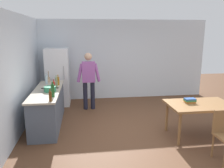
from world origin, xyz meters
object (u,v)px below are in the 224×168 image
(book_stack, at_px, (190,100))
(bottle_sauce_red, at_px, (54,85))
(refrigerator, at_px, (58,77))
(bottle_wine_green, at_px, (53,90))
(dining_table, at_px, (200,107))
(bottle_beer_brown, at_px, (50,96))
(utensil_jar, at_px, (48,79))
(bottle_vinegar_tall, at_px, (56,82))
(bottle_water_clear, at_px, (46,80))
(cooking_pot, at_px, (50,89))
(bottle_oil_amber, at_px, (58,81))
(person, at_px, (89,77))

(book_stack, bearing_deg, bottle_sauce_red, 160.45)
(refrigerator, height_order, bottle_wine_green, refrigerator)
(dining_table, relative_size, bottle_sauce_red, 5.83)
(bottle_sauce_red, height_order, bottle_beer_brown, bottle_beer_brown)
(utensil_jar, xyz_separation_m, bottle_wine_green, (0.32, -1.56, 0.07))
(bottle_wine_green, bearing_deg, bottle_vinegar_tall, 90.76)
(bottle_water_clear, bearing_deg, dining_table, -26.48)
(cooking_pot, bearing_deg, bottle_oil_amber, 78.67)
(refrigerator, height_order, bottle_water_clear, refrigerator)
(person, height_order, utensil_jar, person)
(bottle_sauce_red, xyz_separation_m, bottle_oil_amber, (0.07, 0.40, 0.02))
(refrigerator, xyz_separation_m, dining_table, (3.30, -2.70, -0.23))
(refrigerator, relative_size, bottle_beer_brown, 6.92)
(dining_table, distance_m, bottle_vinegar_tall, 3.46)
(cooking_pot, xyz_separation_m, utensil_jar, (-0.19, 1.06, 0.02))
(dining_table, xyz_separation_m, book_stack, (-0.19, 0.10, 0.13))
(cooking_pot, xyz_separation_m, bottle_oil_amber, (0.13, 0.65, 0.06))
(dining_table, height_order, bottle_wine_green, bottle_wine_green)
(bottle_beer_brown, xyz_separation_m, book_stack, (2.99, -0.01, -0.20))
(utensil_jar, bearing_deg, bottle_sauce_red, -72.77)
(refrigerator, distance_m, utensil_jar, 0.73)
(person, height_order, bottle_beer_brown, person)
(refrigerator, distance_m, bottle_sauce_red, 1.52)
(bottle_sauce_red, xyz_separation_m, bottle_vinegar_tall, (0.05, 0.12, 0.04))
(utensil_jar, distance_m, bottle_water_clear, 0.26)
(dining_table, bearing_deg, bottle_water_clear, 153.52)
(bottle_wine_green, height_order, bottle_oil_amber, bottle_wine_green)
(bottle_vinegar_tall, bearing_deg, bottle_beer_brown, -89.94)
(bottle_water_clear, height_order, book_stack, bottle_water_clear)
(bottle_wine_green, xyz_separation_m, book_stack, (2.98, -0.34, -0.24))
(person, xyz_separation_m, cooking_pot, (-0.95, -1.21, -0.02))
(refrigerator, relative_size, dining_table, 1.29)
(person, relative_size, utensil_jar, 5.31)
(refrigerator, xyz_separation_m, bottle_water_clear, (-0.20, -0.96, 0.13))
(refrigerator, xyz_separation_m, utensil_jar, (-0.19, -0.70, 0.08))
(bottle_wine_green, distance_m, bottle_sauce_red, 0.75)
(dining_table, height_order, book_stack, book_stack)
(person, xyz_separation_m, bottle_water_clear, (-1.15, -0.40, 0.05))
(refrigerator, distance_m, bottle_oil_amber, 1.13)
(cooking_pot, xyz_separation_m, bottle_water_clear, (-0.20, 0.81, 0.07))
(utensil_jar, bearing_deg, person, 7.42)
(bottle_water_clear, bearing_deg, bottle_sauce_red, -65.19)
(bottle_sauce_red, distance_m, bottle_oil_amber, 0.41)
(refrigerator, height_order, bottle_vinegar_tall, refrigerator)
(cooking_pot, bearing_deg, utensil_jar, 100.11)
(cooking_pot, bearing_deg, bottle_water_clear, 103.59)
(bottle_wine_green, height_order, bottle_beer_brown, bottle_wine_green)
(person, xyz_separation_m, utensil_jar, (-1.14, -0.15, 0.00))
(refrigerator, bearing_deg, book_stack, -39.89)
(cooking_pot, xyz_separation_m, bottle_sauce_red, (0.06, 0.25, 0.04))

